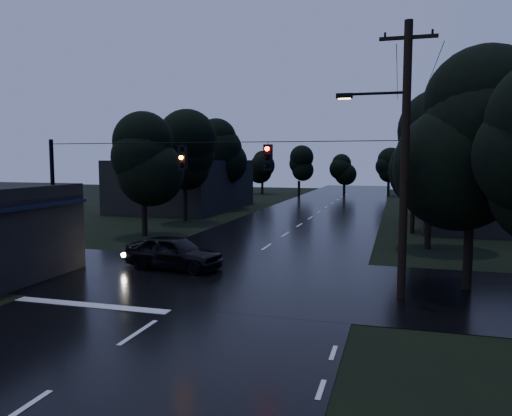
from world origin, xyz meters
The scene contains 17 objects.
ground centered at (0.00, 0.00, 0.00)m, with size 160.00×160.00×0.00m, color black.
main_road centered at (0.00, 30.00, 0.00)m, with size 12.00×120.00×0.02m, color black.
cross_street centered at (0.00, 12.00, 0.00)m, with size 60.00×9.00×0.02m, color black.
building_far_right centered at (14.00, 34.00, 2.20)m, with size 10.00×14.00×4.40m, color black.
building_far_left centered at (-14.00, 40.00, 2.50)m, with size 10.00×16.00×5.00m, color black.
utility_pole_main centered at (7.41, 11.00, 5.26)m, with size 3.50×0.30×10.00m.
utility_pole_far centered at (8.30, 28.00, 3.88)m, with size 2.00×0.30×7.50m.
anchor_pole_left centered at (-7.50, 11.00, 3.00)m, with size 0.18×0.18×6.00m, color black.
span_signals centered at (0.56, 10.99, 5.24)m, with size 15.00×0.37×1.12m.
tree_corner_near centered at (10.00, 13.00, 5.99)m, with size 4.48×4.48×9.44m.
tree_left_a centered at (-9.00, 22.00, 5.24)m, with size 3.92×3.92×8.26m.
tree_left_b centered at (-9.60, 30.00, 5.62)m, with size 4.20×4.20×8.85m.
tree_left_c centered at (-10.20, 40.00, 5.99)m, with size 4.48×4.48×9.44m.
tree_right_a centered at (9.00, 22.00, 5.62)m, with size 4.20×4.20×8.85m.
tree_right_b centered at (9.60, 30.00, 5.99)m, with size 4.48×4.48×9.44m.
tree_right_c centered at (10.20, 40.00, 6.37)m, with size 4.76×4.76×10.03m.
car centered at (-2.71, 13.22, 0.80)m, with size 1.88×4.67×1.59m, color black.
Camera 1 is at (7.29, -7.82, 5.14)m, focal length 35.00 mm.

